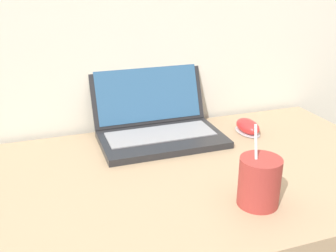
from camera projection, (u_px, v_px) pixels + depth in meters
laptop at (157, 123)px, 1.21m from camera, size 0.37×0.29×0.20m
drink_cup at (259, 181)px, 0.86m from camera, size 0.09×0.09×0.18m
computer_mouse at (248, 127)px, 1.25m from camera, size 0.06×0.11×0.04m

